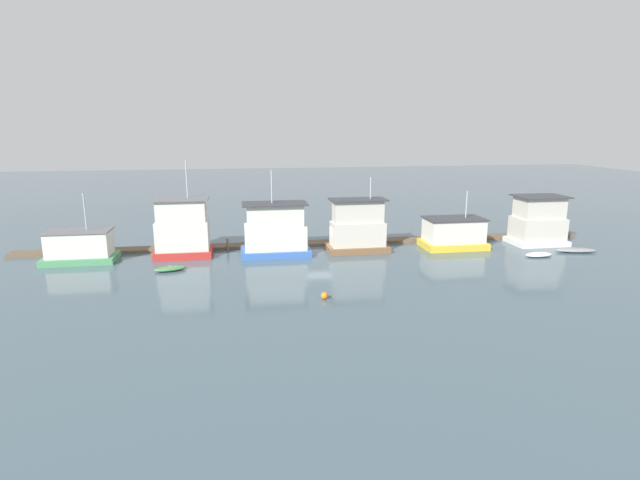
# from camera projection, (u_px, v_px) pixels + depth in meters

# --- Properties ---
(ground_plane) EXTENTS (200.00, 200.00, 0.00)m
(ground_plane) POSITION_uv_depth(u_px,v_px,m) (318.00, 251.00, 49.84)
(ground_plane) COLOR #475B66
(dock_walkway) EXTENTS (59.60, 1.84, 0.30)m
(dock_walkway) POSITION_uv_depth(u_px,v_px,m) (314.00, 243.00, 52.66)
(dock_walkway) COLOR brown
(dock_walkway) RESTS_ON ground_plane
(houseboat_green) EXTENTS (6.37, 3.53, 6.34)m
(houseboat_green) POSITION_uv_depth(u_px,v_px,m) (80.00, 247.00, 45.82)
(houseboat_green) COLOR #4C9360
(houseboat_green) RESTS_ON ground_plane
(houseboat_red) EXTENTS (5.36, 3.73, 9.19)m
(houseboat_red) POSITION_uv_depth(u_px,v_px,m) (183.00, 229.00, 47.62)
(houseboat_red) COLOR red
(houseboat_red) RESTS_ON ground_plane
(houseboat_blue) EXTENTS (6.63, 3.84, 8.20)m
(houseboat_blue) POSITION_uv_depth(u_px,v_px,m) (275.00, 232.00, 48.09)
(houseboat_blue) COLOR #3866B7
(houseboat_blue) RESTS_ON ground_plane
(houseboat_brown) EXTENTS (6.11, 3.23, 7.36)m
(houseboat_brown) POSITION_uv_depth(u_px,v_px,m) (358.00, 228.00, 49.49)
(houseboat_brown) COLOR brown
(houseboat_brown) RESTS_ON ground_plane
(houseboat_yellow) EXTENTS (6.33, 4.04, 5.83)m
(houseboat_yellow) POSITION_uv_depth(u_px,v_px,m) (453.00, 234.00, 51.12)
(houseboat_yellow) COLOR gold
(houseboat_yellow) RESTS_ON ground_plane
(houseboat_white) EXTENTS (5.49, 4.03, 5.13)m
(houseboat_white) POSITION_uv_depth(u_px,v_px,m) (538.00, 222.00, 52.58)
(houseboat_white) COLOR white
(houseboat_white) RESTS_ON ground_plane
(dinghy_green) EXTENTS (2.90, 1.80, 0.39)m
(dinghy_green) POSITION_uv_depth(u_px,v_px,m) (170.00, 269.00, 43.15)
(dinghy_green) COLOR #47844C
(dinghy_green) RESTS_ON ground_plane
(dinghy_white) EXTENTS (2.81, 1.49, 0.40)m
(dinghy_white) POSITION_uv_depth(u_px,v_px,m) (539.00, 255.00, 47.84)
(dinghy_white) COLOR white
(dinghy_white) RESTS_ON ground_plane
(dinghy_grey) EXTENTS (4.15, 1.98, 0.44)m
(dinghy_grey) POSITION_uv_depth(u_px,v_px,m) (576.00, 250.00, 49.44)
(dinghy_grey) COLOR gray
(dinghy_grey) RESTS_ON ground_plane
(mooring_post_near_right) EXTENTS (0.22, 0.22, 1.24)m
(mooring_post_near_right) POSITION_uv_depth(u_px,v_px,m) (228.00, 245.00, 50.05)
(mooring_post_near_right) COLOR brown
(mooring_post_near_right) RESTS_ON ground_plane
(buoy_orange) EXTENTS (0.52, 0.52, 0.52)m
(buoy_orange) POSITION_uv_depth(u_px,v_px,m) (325.00, 296.00, 36.15)
(buoy_orange) COLOR orange
(buoy_orange) RESTS_ON ground_plane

